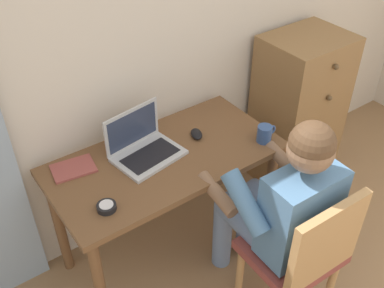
# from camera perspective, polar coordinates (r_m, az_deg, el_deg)

# --- Properties ---
(wall_back) EXTENTS (4.80, 0.05, 2.50)m
(wall_back) POSITION_cam_1_polar(r_m,az_deg,el_deg) (2.52, -2.51, 14.58)
(wall_back) COLOR beige
(wall_back) RESTS_ON ground_plane
(desk) EXTENTS (1.22, 0.62, 0.74)m
(desk) POSITION_cam_1_polar(r_m,az_deg,el_deg) (2.43, -3.30, -3.64)
(desk) COLOR brown
(desk) RESTS_ON ground_plane
(dresser) EXTENTS (0.53, 0.45, 1.07)m
(dresser) POSITION_cam_1_polar(r_m,az_deg,el_deg) (3.16, 13.13, 4.08)
(dresser) COLOR olive
(dresser) RESTS_ON ground_plane
(chair) EXTENTS (0.43, 0.41, 0.90)m
(chair) POSITION_cam_1_polar(r_m,az_deg,el_deg) (2.27, 13.67, -13.17)
(chair) COLOR brown
(chair) RESTS_ON ground_plane
(person_seated) EXTENTS (0.54, 0.59, 1.22)m
(person_seated) POSITION_cam_1_polar(r_m,az_deg,el_deg) (2.22, 10.98, -7.29)
(person_seated) COLOR #6B84AD
(person_seated) RESTS_ON ground_plane
(laptop) EXTENTS (0.37, 0.30, 0.24)m
(laptop) POSITION_cam_1_polar(r_m,az_deg,el_deg) (2.35, -6.15, -0.27)
(laptop) COLOR #B7BABF
(laptop) RESTS_ON desk
(computer_mouse) EXTENTS (0.09, 0.12, 0.03)m
(computer_mouse) POSITION_cam_1_polar(r_m,az_deg,el_deg) (2.48, 0.56, 1.27)
(computer_mouse) COLOR black
(computer_mouse) RESTS_ON desk
(desk_clock) EXTENTS (0.09, 0.09, 0.03)m
(desk_clock) POSITION_cam_1_polar(r_m,az_deg,el_deg) (2.10, -10.67, -7.76)
(desk_clock) COLOR black
(desk_clock) RESTS_ON desk
(notebook_pad) EXTENTS (0.23, 0.18, 0.01)m
(notebook_pad) POSITION_cam_1_polar(r_m,az_deg,el_deg) (2.35, -14.67, -2.98)
(notebook_pad) COLOR #994742
(notebook_pad) RESTS_ON desk
(coffee_mug) EXTENTS (0.12, 0.08, 0.09)m
(coffee_mug) POSITION_cam_1_polar(r_m,az_deg,el_deg) (2.46, 9.13, 1.29)
(coffee_mug) COLOR #33518C
(coffee_mug) RESTS_ON desk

